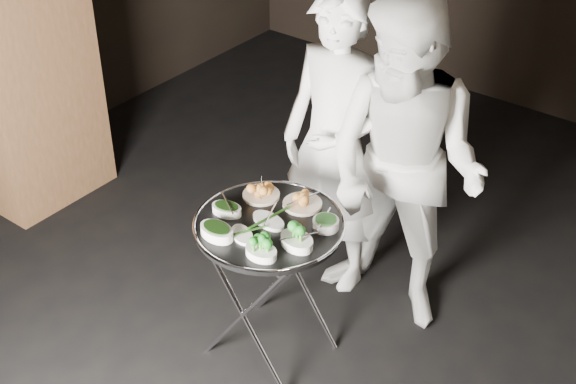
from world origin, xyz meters
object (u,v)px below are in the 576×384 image
Objects in this scene: waiter_left at (335,145)px; tray_stand at (270,283)px; serving_tray at (269,225)px; waiter_right at (404,170)px.

tray_stand is at bearing -82.31° from waiter_left.
tray_stand is at bearing 180.00° from serving_tray.
waiter_left is at bearing 99.29° from tray_stand.
serving_tray is 0.77m from waiter_right.
tray_stand is 0.44× the size of waiter_right.
waiter_right reaches higher than tray_stand.
waiter_right is at bearing 63.70° from serving_tray.
waiter_right reaches higher than waiter_left.
serving_tray is 0.42× the size of waiter_left.
waiter_left reaches higher than serving_tray.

